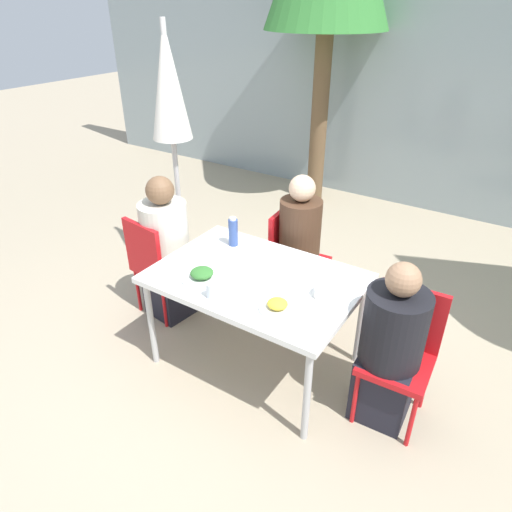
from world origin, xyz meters
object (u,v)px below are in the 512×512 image
(person_right, at_px, (390,350))
(bottle, at_px, (233,232))
(chair_far, at_px, (292,253))
(chair_left, at_px, (156,261))
(person_far, at_px, (299,251))
(closed_umbrella, at_px, (170,98))
(drinking_cup, at_px, (212,290))
(person_left, at_px, (167,253))
(chair_right, at_px, (402,346))
(salad_bowl, at_px, (326,292))

(person_right, bearing_deg, bottle, -12.54)
(chair_far, height_order, bottle, bottle)
(bottle, bearing_deg, chair_left, -160.18)
(chair_far, height_order, person_far, person_far)
(chair_left, bearing_deg, closed_umbrella, 122.10)
(bottle, distance_m, drinking_cup, 0.68)
(person_left, relative_size, bottle, 5.41)
(person_right, bearing_deg, chair_far, -36.53)
(chair_left, xyz_separation_m, bottle, (0.61, 0.22, 0.33))
(chair_right, bearing_deg, salad_bowl, 7.56)
(chair_right, distance_m, bottle, 1.39)
(closed_umbrella, distance_m, bottle, 1.25)
(person_left, relative_size, salad_bowl, 8.09)
(person_left, bearing_deg, chair_far, 46.79)
(chair_right, relative_size, drinking_cup, 8.99)
(drinking_cup, bearing_deg, closed_umbrella, 138.78)
(chair_left, height_order, salad_bowl, chair_left)
(chair_left, xyz_separation_m, person_left, (0.06, 0.07, 0.05))
(person_far, xyz_separation_m, drinking_cup, (-0.04, -1.06, 0.21))
(person_left, height_order, person_far, same)
(chair_far, relative_size, bottle, 3.91)
(salad_bowl, bearing_deg, person_far, 128.67)
(bottle, height_order, drinking_cup, bottle)
(person_right, xyz_separation_m, salad_bowl, (-0.44, -0.00, 0.25))
(chair_left, xyz_separation_m, chair_far, (0.84, 0.71, 0.00))
(closed_umbrella, bearing_deg, chair_right, -13.98)
(chair_right, height_order, person_right, person_right)
(person_left, height_order, chair_far, person_left)
(person_right, relative_size, bottle, 4.98)
(salad_bowl, bearing_deg, chair_right, 10.11)
(person_left, bearing_deg, person_far, 42.03)
(person_right, distance_m, closed_umbrella, 2.53)
(chair_right, height_order, person_far, person_far)
(chair_far, xyz_separation_m, closed_umbrella, (-1.12, -0.08, 1.11))
(closed_umbrella, distance_m, salad_bowl, 2.05)
(person_right, distance_m, chair_far, 1.28)
(closed_umbrella, distance_m, drinking_cup, 1.77)
(chair_far, distance_m, person_far, 0.11)
(chair_left, distance_m, person_far, 1.14)
(salad_bowl, bearing_deg, person_right, 0.48)
(chair_right, bearing_deg, chair_far, -32.30)
(salad_bowl, bearing_deg, bottle, 164.87)
(chair_right, relative_size, bottle, 3.91)
(chair_right, height_order, salad_bowl, chair_right)
(bottle, bearing_deg, drinking_cup, -65.73)
(person_left, height_order, chair_right, person_left)
(person_left, relative_size, chair_far, 1.38)
(person_far, bearing_deg, salad_bowl, 34.01)
(drinking_cup, bearing_deg, chair_right, 23.93)
(person_left, xyz_separation_m, person_right, (1.84, -0.08, -0.05))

